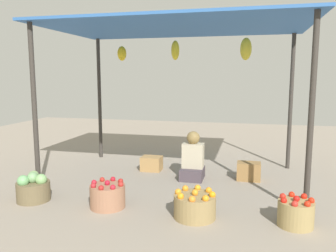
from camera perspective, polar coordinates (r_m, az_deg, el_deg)
name	(u,v)px	position (r m, az deg, el deg)	size (l,w,h in m)	color
ground_plane	(177,178)	(5.66, 1.45, -8.70)	(14.00, 14.00, 0.00)	gray
market_stall_structure	(177,36)	(5.45, 1.60, 14.85)	(3.98, 2.45, 2.44)	#38332D
vendor_person	(193,161)	(5.57, 4.18, -5.83)	(0.36, 0.44, 0.78)	#473C44
basket_cabbages	(33,188)	(4.97, -21.68, -9.72)	(0.44, 0.44, 0.39)	brown
basket_red_apples	(108,195)	(4.48, -10.10, -11.40)	(0.45, 0.45, 0.35)	#9D6C51
basket_oranges	(195,206)	(4.12, 4.52, -13.17)	(0.50, 0.50, 0.35)	#947B4D
basket_red_tomatoes	(296,213)	(4.15, 20.64, -13.46)	(0.39, 0.39, 0.35)	#9C8552
wooden_crate_near_vendor	(249,171)	(5.67, 13.39, -7.40)	(0.37, 0.25, 0.29)	olive
wooden_crate_stacked_rear	(152,163)	(6.08, -2.78, -6.30)	(0.35, 0.28, 0.25)	#A87F4B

